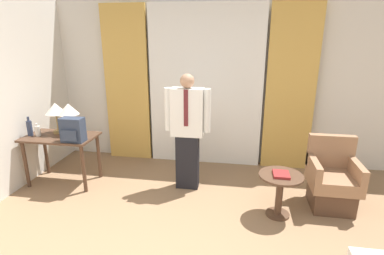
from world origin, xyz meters
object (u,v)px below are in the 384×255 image
bottle_near_edge (30,128)px  person (187,129)px  table_lamp_right (68,110)px  desk (61,144)px  armchair (332,182)px  backpack (73,130)px  table_lamp_left (55,110)px  bottle_by_lamp (38,131)px  side_table (280,188)px  book (281,174)px

bottle_near_edge → person: (2.25, 0.19, 0.04)m
table_lamp_right → person: bearing=0.7°
desk → armchair: 3.71m
bottle_near_edge → person: size_ratio=0.17×
bottle_near_edge → backpack: size_ratio=0.84×
table_lamp_left → armchair: 3.88m
bottle_by_lamp → bottle_near_edge: bearing=-175.8°
bottle_near_edge → armchair: 4.16m
bottle_by_lamp → side_table: (3.34, -0.35, -0.43)m
bottle_near_edge → book: (3.46, -0.36, -0.28)m
backpack → armchair: backpack is taller
table_lamp_left → person: (1.92, 0.02, -0.19)m
backpack → person: (1.50, 0.33, -0.00)m
table_lamp_left → armchair: (3.80, -0.18, -0.73)m
book → side_table: bearing=81.9°
desk → table_lamp_right: (0.10, 0.12, 0.47)m
table_lamp_right → side_table: (2.93, -0.51, -0.71)m
person → backpack: bearing=-167.8°
table_lamp_right → bottle_near_edge: (-0.53, -0.17, -0.24)m
table_lamp_right → person: person is taller
desk → table_lamp_left: bearing=129.3°
backpack → armchair: bearing=2.1°
bottle_near_edge → side_table: (3.46, -0.34, -0.47)m
person → book: 1.36m
bottle_near_edge → side_table: bearing=-5.6°
table_lamp_left → side_table: size_ratio=0.84×
armchair → bottle_near_edge: bearing=179.9°
bottle_by_lamp → book: size_ratio=0.86×
bottle_near_edge → side_table: bottle_near_edge is taller
table_lamp_left → book: (3.13, -0.53, -0.52)m
backpack → desk: bearing=150.4°
desk → table_lamp_right: bearing=50.7°
desk → table_lamp_right: 0.50m
table_lamp_left → person: size_ratio=0.28×
bottle_by_lamp → armchair: (4.02, -0.02, -0.46)m
desk → table_lamp_left: (-0.10, 0.12, 0.47)m
person → desk: bearing=-175.5°
backpack → book: size_ratio=1.55×
bottle_near_edge → armchair: (4.13, -0.01, -0.50)m
bottle_by_lamp → armchair: size_ratio=0.21×
bottle_near_edge → bottle_by_lamp: (0.12, 0.01, -0.04)m
bottle_near_edge → side_table: 3.51m
person → book: person is taller
backpack → person: bearing=12.2°
backpack → side_table: 2.77m
table_lamp_left → book: size_ratio=2.12×
backpack → armchair: (3.38, 0.12, -0.54)m
table_lamp_right → side_table: table_lamp_right is taller
person → book: size_ratio=7.64×
table_lamp_left → table_lamp_right: same height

